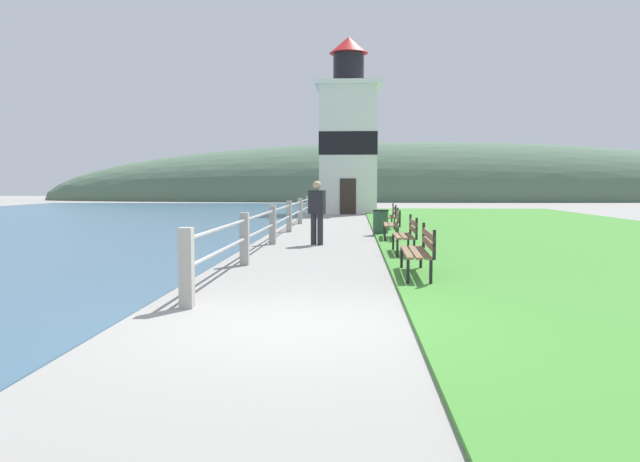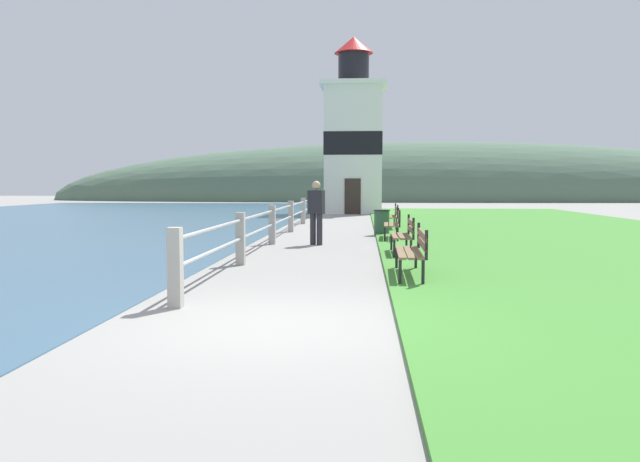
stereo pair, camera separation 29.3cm
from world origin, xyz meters
name	(u,v)px [view 2 (the right image)]	position (x,y,z in m)	size (l,w,h in m)	color
ground_plane	(269,326)	(0.00, 0.00, 0.00)	(160.00, 160.00, 0.00)	gray
grass_verge	(556,234)	(7.53, 13.87, 0.03)	(12.00, 41.60, 0.06)	#428433
seawall_railing	(282,217)	(-1.43, 12.29, 0.63)	(0.18, 22.75, 1.10)	#A8A399
park_bench_near	(414,248)	(2.02, 3.87, 0.54)	(0.52, 2.00, 0.94)	brown
park_bench_midway	(405,233)	(2.09, 7.37, 0.54)	(0.48, 1.63, 0.94)	brown
park_bench_far	(394,222)	(2.04, 11.46, 0.54)	(0.54, 1.83, 0.94)	brown
park_bench_by_lighthouse	(393,215)	(2.21, 16.05, 0.54)	(0.50, 2.00, 0.94)	brown
lighthouse	(353,139)	(0.53, 29.23, 4.30)	(3.72, 3.72, 10.12)	white
person_strolling	(316,210)	(-0.18, 9.87, 0.96)	(0.48, 0.35, 1.77)	#28282D
trash_bin	(382,222)	(1.73, 13.36, 0.42)	(0.54, 0.54, 0.84)	#2D5138
distant_hillside	(430,200)	(8.00, 57.73, 0.00)	(80.00, 16.00, 12.00)	#4C6651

